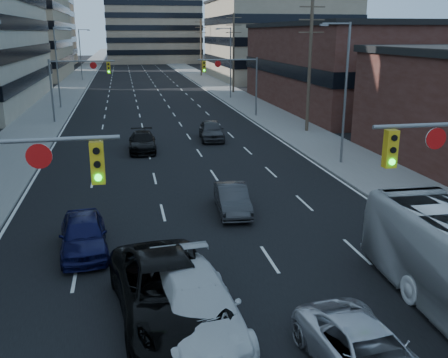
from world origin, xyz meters
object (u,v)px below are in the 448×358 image
Objects in this scene: black_pickup at (167,290)px; white_van at (197,306)px; silver_suv at (367,355)px; sedan_blue at (83,234)px.

white_van is at bearing -56.67° from black_pickup.
white_van is 1.17× the size of silver_suv.
sedan_blue is (-7.44, 9.17, 0.09)m from silver_suv.
white_van reaches higher than sedan_blue.
black_pickup is at bearing 134.39° from silver_suv.
black_pickup reaches higher than silver_suv.
silver_suv is 1.09× the size of sedan_blue.
sedan_blue is at bearing 111.25° from black_pickup.
black_pickup reaches higher than sedan_blue.
black_pickup is 1.22m from white_van.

